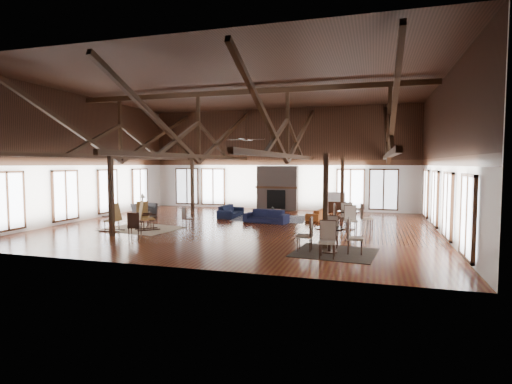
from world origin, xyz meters
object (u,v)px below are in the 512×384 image
(sofa_orange, at_px, (316,214))
(armchair, at_px, (144,210))
(sofa_navy_front, at_px, (266,216))
(cafe_table_near, at_px, (329,235))
(coffee_table, at_px, (270,211))
(sofa_navy_left, at_px, (231,211))
(cafe_table_far, at_px, (348,217))
(tv_console, at_px, (336,207))

(sofa_orange, relative_size, armchair, 1.62)
(sofa_navy_front, height_order, cafe_table_near, cafe_table_near)
(armchair, bearing_deg, coffee_table, -60.65)
(sofa_navy_left, bearing_deg, sofa_orange, -85.80)
(sofa_navy_front, xyz_separation_m, coffee_table, (-0.22, 1.57, 0.07))
(sofa_navy_left, bearing_deg, cafe_table_near, -141.13)
(sofa_navy_front, xyz_separation_m, cafe_table_far, (3.77, -0.87, 0.23))
(sofa_orange, bearing_deg, sofa_navy_left, -77.92)
(cafe_table_far, bearing_deg, sofa_navy_front, 167.02)
(cafe_table_far, bearing_deg, sofa_navy_left, 158.93)
(sofa_navy_left, bearing_deg, armchair, 104.59)
(coffee_table, bearing_deg, sofa_navy_left, 168.63)
(coffee_table, xyz_separation_m, cafe_table_near, (3.70, -7.05, 0.16))
(coffee_table, relative_size, cafe_table_near, 0.60)
(coffee_table, bearing_deg, cafe_table_far, -45.78)
(coffee_table, bearing_deg, armchair, 177.14)
(coffee_table, relative_size, armchair, 1.17)
(cafe_table_near, bearing_deg, tv_console, 94.11)
(sofa_orange, distance_m, tv_console, 3.53)
(sofa_orange, xyz_separation_m, cafe_table_far, (1.70, -2.71, 0.28))
(sofa_navy_left, bearing_deg, sofa_navy_front, -123.48)
(coffee_table, bearing_deg, tv_console, 37.61)
(sofa_navy_front, bearing_deg, coffee_table, 107.21)
(cafe_table_near, bearing_deg, coffee_table, 117.71)
(coffee_table, relative_size, cafe_table_far, 0.59)
(cafe_table_far, xyz_separation_m, tv_console, (-1.06, 6.18, -0.24))
(coffee_table, distance_m, cafe_table_far, 4.67)
(coffee_table, bearing_deg, sofa_navy_front, -96.38)
(sofa_navy_front, distance_m, cafe_table_near, 6.50)
(armchair, height_order, tv_console, armchair)
(armchair, relative_size, cafe_table_far, 0.50)
(sofa_navy_left, xyz_separation_m, armchair, (-4.32, -1.19, 0.04))
(sofa_navy_left, distance_m, armchair, 4.49)
(sofa_orange, bearing_deg, cafe_table_far, 39.21)
(sofa_orange, relative_size, cafe_table_near, 0.83)
(sofa_orange, height_order, cafe_table_far, cafe_table_far)
(sofa_navy_front, height_order, armchair, armchair)
(coffee_table, distance_m, cafe_table_near, 7.96)
(cafe_table_far, bearing_deg, coffee_table, 148.58)
(sofa_navy_front, relative_size, cafe_table_near, 1.01)
(sofa_navy_front, bearing_deg, cafe_table_near, -48.34)
(sofa_navy_left, height_order, tv_console, sofa_navy_left)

